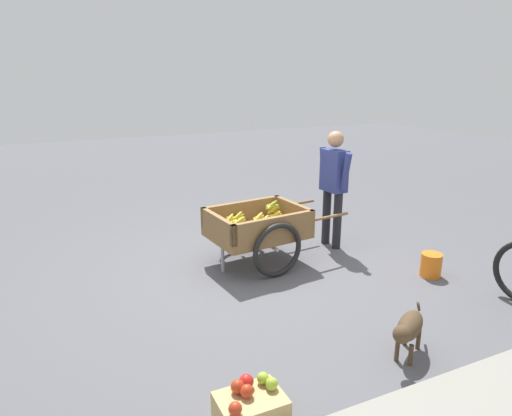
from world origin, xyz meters
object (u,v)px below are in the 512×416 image
object	(u,v)px
vendor_person	(334,180)
dog	(409,328)
fruit_cart	(257,229)
plastic_bucket	(431,265)
apple_crate	(251,408)

from	to	relation	value
vendor_person	dog	world-z (taller)	vendor_person
fruit_cart	vendor_person	bearing A→B (deg)	-174.03
fruit_cart	dog	distance (m)	2.28
fruit_cart	plastic_bucket	bearing A→B (deg)	144.50
dog	plastic_bucket	bearing A→B (deg)	-140.98
fruit_cart	apple_crate	world-z (taller)	fruit_cart
fruit_cart	vendor_person	size ratio (longest dim) A/B	1.13
fruit_cart	plastic_bucket	distance (m)	2.03
fruit_cart	apple_crate	bearing A→B (deg)	63.92
dog	apple_crate	xyz separation A→B (m)	(1.47, 0.15, -0.14)
plastic_bucket	fruit_cart	bearing A→B (deg)	-35.50
vendor_person	apple_crate	distance (m)	3.52
dog	plastic_bucket	xyz separation A→B (m)	(-1.35, -1.09, -0.14)
fruit_cart	plastic_bucket	size ratio (longest dim) A/B	6.38
vendor_person	plastic_bucket	xyz separation A→B (m)	(-0.49, 1.29, -0.77)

